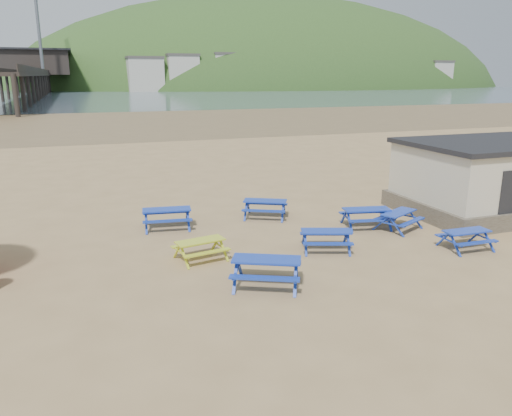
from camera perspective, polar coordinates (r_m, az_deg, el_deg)
name	(u,v)px	position (r m, az deg, el deg)	size (l,w,h in m)	color
ground	(277,244)	(18.02, 2.41, -4.16)	(400.00, 400.00, 0.00)	tan
wet_sand	(126,120)	(71.30, -14.65, 9.74)	(400.00, 400.00, 0.00)	olive
sea	(93,93)	(185.97, -18.12, 12.43)	(400.00, 400.00, 0.00)	#475865
picnic_table_blue_a	(167,218)	(20.09, -10.13, -1.18)	(2.07, 1.76, 0.79)	#133CB0
picnic_table_blue_b	(265,209)	(21.25, 1.05, -0.10)	(2.27, 2.13, 0.76)	#133CB0
picnic_table_blue_c	(366,218)	(20.36, 12.48, -1.11)	(2.10, 1.82, 0.77)	#133CB0
picnic_table_blue_d	(266,272)	(14.48, 1.20, -7.31)	(2.45, 2.28, 0.82)	#133CB0
picnic_table_blue_e	(466,240)	(18.90, 22.86, -3.36)	(1.66, 1.35, 0.68)	#133CB0
picnic_table_blue_f	(398,221)	(20.39, 15.94, -1.39)	(2.15, 2.00, 0.72)	#133CB0
picnic_table_yellow	(200,250)	(16.56, -6.36, -4.77)	(1.81, 1.57, 0.67)	#AECE2A
amenity_block	(491,177)	(24.22, 25.23, 3.23)	(7.40, 5.40, 3.15)	#665B4C
pier	(37,76)	(194.34, -23.79, 13.61)	(24.00, 220.00, 39.29)	black
headland_town	(272,106)	(264.18, 1.80, 11.53)	(264.00, 144.00, 108.00)	#2D4C1E
picnic_table_blue_g	(326,240)	(17.48, 7.99, -3.67)	(2.06, 1.86, 0.71)	#133CB0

